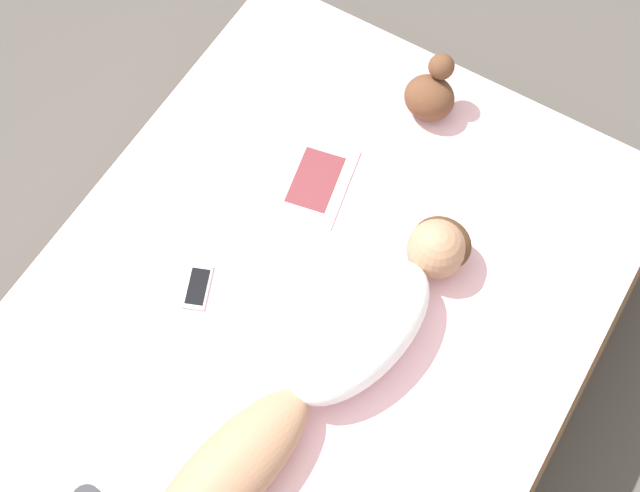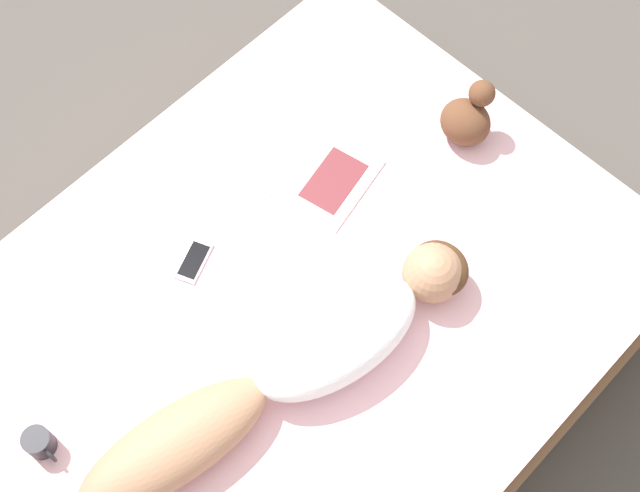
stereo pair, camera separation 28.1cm
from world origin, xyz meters
TOP-DOWN VIEW (x-y plane):
  - ground_plane at (0.00, 0.00)m, footprint 12.00×12.00m
  - bed at (0.00, 0.00)m, footprint 1.73×2.12m
  - person at (0.17, -0.19)m, footprint 0.46×1.35m
  - open_magazine at (-0.32, 0.34)m, footprint 0.49×0.40m
  - coffee_mug at (-0.20, -0.87)m, footprint 0.12×0.08m
  - cell_phone at (-0.33, -0.16)m, footprint 0.12×0.17m
  - plush_toy at (-0.03, 0.81)m, footprint 0.18×0.19m

SIDE VIEW (x-z plane):
  - ground_plane at x=0.00m, z-range 0.00..0.00m
  - bed at x=0.00m, z-range 0.00..0.54m
  - open_magazine at x=-0.32m, z-range 0.54..0.55m
  - cell_phone at x=-0.33m, z-range 0.54..0.55m
  - coffee_mug at x=-0.20m, z-range 0.54..0.63m
  - plush_toy at x=-0.03m, z-range 0.52..0.74m
  - person at x=0.17m, z-range 0.53..0.73m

